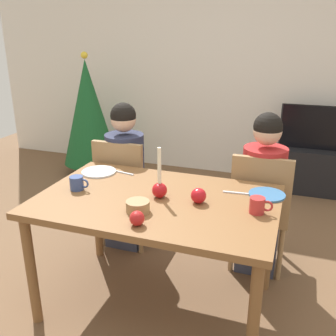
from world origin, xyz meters
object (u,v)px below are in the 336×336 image
tv (319,128)px  plate_right (267,195)px  dining_table (157,211)px  christmas_tree (88,113)px  mug_left (77,183)px  bowl_walnuts (138,206)px  candle_centerpiece (160,187)px  mug_right (258,206)px  tv_stand (313,170)px  person_right_child (262,197)px  apple_by_left_plate (137,218)px  chair_right (260,206)px  apple_near_candle (198,196)px  plate_left (99,172)px  person_left_child (126,178)px  chair_left (124,187)px

tv → plate_right: 2.08m
dining_table → christmas_tree: 2.58m
tv → mug_left: tv is taller
bowl_walnuts → candle_centerpiece: bearing=77.8°
mug_right → tv_stand: bearing=81.0°
person_right_child → tv: 1.71m
tv_stand → bowl_walnuts: bearing=-111.4°
mug_right → apple_by_left_plate: size_ratio=1.61×
chair_right → plate_right: size_ratio=4.17×
plate_right → mug_right: (-0.03, -0.25, 0.04)m
apple_near_candle → tv_stand: bearing=73.0°
plate_left → mug_right: (1.11, -0.27, 0.04)m
person_left_child → bowl_walnuts: 0.98m
plate_right → apple_near_candle: apple_near_candle is taller
chair_left → person_right_child: (1.06, 0.03, 0.06)m
person_right_child → candle_centerpiece: bearing=-130.8°
mug_right → apple_by_left_plate: (-0.56, -0.34, -0.01)m
chair_right → person_left_child: (-1.06, 0.03, 0.06)m
plate_right → apple_by_left_plate: apple_by_left_plate is taller
chair_right → candle_centerpiece: 0.85m
bowl_walnuts → chair_right: bearing=54.0°
chair_left → apple_by_left_plate: 1.12m
person_left_child → apple_by_left_plate: size_ratio=15.04×
plate_right → chair_left: bearing=162.4°
mug_right → plate_left: bearing=166.4°
dining_table → mug_left: (-0.51, -0.04, 0.13)m
person_right_child → candle_centerpiece: (-0.54, -0.62, 0.24)m
tv_stand → tv: size_ratio=0.81×
apple_by_left_plate → plate_left: bearing=132.4°
tv_stand → candle_centerpiece: bearing=-112.3°
apple_by_left_plate → chair_right: bearing=61.0°
chair_left → mug_left: size_ratio=7.14×
mug_left → apple_near_candle: 0.76m
person_left_child → tv: person_left_child is taller
dining_table → christmas_tree: bearing=129.1°
apple_near_candle → dining_table: bearing=-175.4°
tv_stand → plate_left: 2.56m
chair_left → christmas_tree: (-1.12, 1.39, 0.24)m
tv → apple_near_candle: 2.39m
dining_table → person_right_child: 0.85m
plate_right → mug_right: size_ratio=1.72×
dining_table → person_right_child: person_right_child is taller
bowl_walnuts → apple_near_candle: apple_near_candle is taller
plate_right → apple_by_left_plate: size_ratio=2.77×
dining_table → plate_left: bearing=153.3°
apple_near_candle → plate_left: bearing=162.4°
plate_left → bowl_walnuts: (0.49, -0.46, 0.02)m
christmas_tree → person_right_child: bearing=-32.0°
person_right_child → tv_stand: person_right_child is taller
christmas_tree → bowl_walnuts: (1.59, -2.19, 0.03)m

